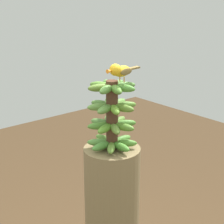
# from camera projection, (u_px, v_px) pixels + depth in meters

# --- Properties ---
(banana_bunch) EXTENTS (0.24, 0.24, 0.33)m
(banana_bunch) POSITION_uv_depth(u_px,v_px,m) (112.00, 115.00, 1.71)
(banana_bunch) COLOR #4C2D1E
(banana_bunch) RESTS_ON banana_tree
(perched_bird) EXTENTS (0.06, 0.21, 0.09)m
(perched_bird) POSITION_uv_depth(u_px,v_px,m) (120.00, 71.00, 1.61)
(perched_bird) COLOR #C68933
(perched_bird) RESTS_ON banana_bunch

